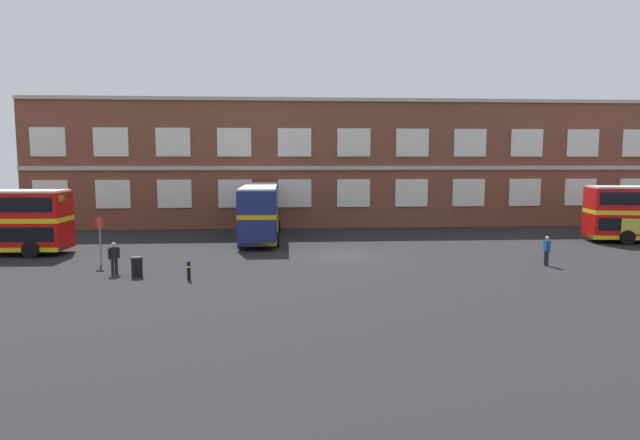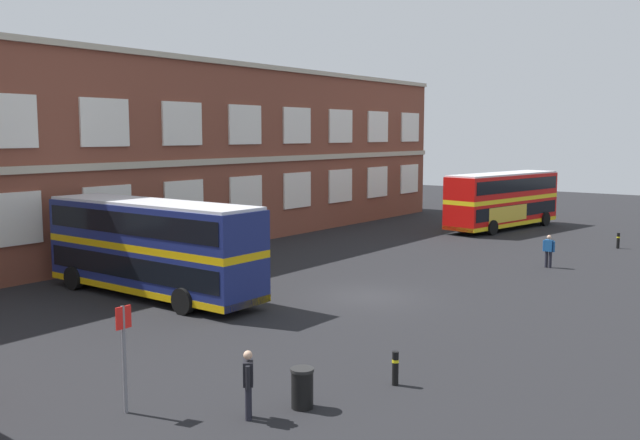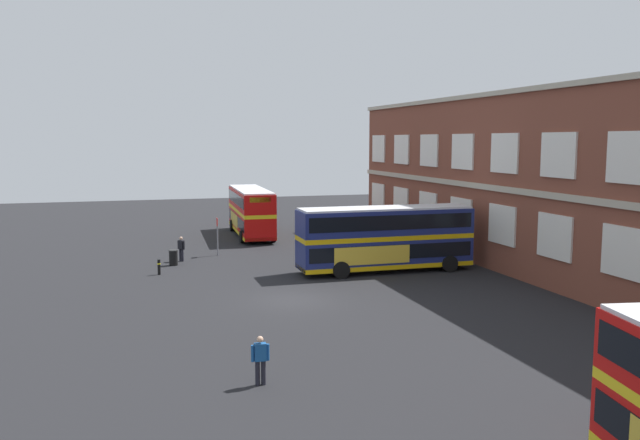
# 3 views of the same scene
# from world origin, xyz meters

# --- Properties ---
(ground_plane) EXTENTS (120.00, 120.00, 0.00)m
(ground_plane) POSITION_xyz_m (0.00, 2.00, 0.00)
(ground_plane) COLOR black
(brick_terminal_building) EXTENTS (56.41, 8.19, 11.24)m
(brick_terminal_building) POSITION_xyz_m (2.40, 17.98, 5.47)
(brick_terminal_building) COLOR brown
(brick_terminal_building) RESTS_ON ground
(double_decker_near) EXTENTS (11.10, 3.22, 4.07)m
(double_decker_near) POSITION_xyz_m (-22.91, 2.07, 2.15)
(double_decker_near) COLOR red
(double_decker_near) RESTS_ON ground
(double_decker_middle) EXTENTS (2.93, 11.02, 4.07)m
(double_decker_middle) POSITION_xyz_m (-5.45, 7.35, 2.15)
(double_decker_middle) COLOR navy
(double_decker_middle) RESTS_ON ground
(waiting_passenger) EXTENTS (0.55, 0.50, 1.70)m
(waiting_passenger) POSITION_xyz_m (-12.57, -4.66, 0.93)
(waiting_passenger) COLOR black
(waiting_passenger) RESTS_ON ground
(second_passenger) EXTENTS (0.25, 0.63, 1.70)m
(second_passenger) POSITION_xyz_m (11.05, -3.92, 0.93)
(second_passenger) COLOR black
(second_passenger) RESTS_ON ground
(bus_stand_flag) EXTENTS (0.44, 0.10, 2.70)m
(bus_stand_flag) POSITION_xyz_m (-14.12, -1.98, 1.64)
(bus_stand_flag) COLOR slate
(bus_stand_flag) RESTS_ON ground
(station_litter_bin) EXTENTS (0.60, 0.60, 1.03)m
(station_litter_bin) POSITION_xyz_m (-11.26, -5.28, 0.52)
(station_litter_bin) COLOR black
(station_litter_bin) RESTS_ON ground
(safety_bollard_east) EXTENTS (0.19, 0.19, 0.95)m
(safety_bollard_east) POSITION_xyz_m (-8.47, -6.33, 0.49)
(safety_bollard_east) COLOR black
(safety_bollard_east) RESTS_ON ground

